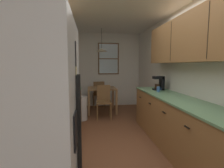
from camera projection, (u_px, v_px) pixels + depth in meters
ground_plane at (113, 134)px, 3.65m from camera, size 12.00×12.00×0.00m
wall_left at (44, 74)px, 3.33m from camera, size 0.10×9.00×2.55m
wall_right at (175, 73)px, 3.68m from camera, size 0.10×9.00×2.55m
wall_back at (103, 70)px, 6.12m from camera, size 4.40×0.10×2.55m
ceiling_slab at (113, 7)px, 3.36m from camera, size 4.40×9.00×0.08m
refrigerator at (25, 148)px, 1.20m from camera, size 0.75×0.81×1.76m
stove_range at (46, 151)px, 1.97m from camera, size 0.66×0.64×1.10m
microwave_over_range at (29, 40)px, 1.82m from camera, size 0.39×0.58×0.34m
counter_left at (63, 118)px, 3.30m from camera, size 0.64×2.06×0.90m
upper_cabinets_left at (52, 39)px, 3.07m from camera, size 0.33×2.14×0.72m
counter_right at (181, 127)px, 2.81m from camera, size 0.64×3.30×0.90m
upper_cabinets_right at (196, 37)px, 2.62m from camera, size 0.33×2.98×0.76m
dining_table at (102, 92)px, 5.31m from camera, size 0.86×0.81×0.76m
dining_chair_near at (104, 100)px, 4.71m from camera, size 0.41×0.41×0.90m
dining_chair_far at (99, 93)px, 5.92m from camera, size 0.40×0.40×0.90m
pendant_light at (102, 50)px, 5.17m from camera, size 0.33×0.33×0.69m
back_window at (108, 59)px, 6.03m from camera, size 0.73×0.05×1.09m
trash_bin at (82, 108)px, 4.55m from camera, size 0.29×0.29×0.63m
storage_canister at (53, 97)px, 2.43m from camera, size 0.13×0.13×0.22m
dish_towel at (78, 141)px, 2.17m from camera, size 0.02×0.16×0.24m
coffee_maker at (160, 83)px, 3.84m from camera, size 0.22×0.18×0.31m
mug_by_coffeemaker at (158, 89)px, 3.60m from camera, size 0.11×0.07×0.10m
table_serving_bowl at (102, 87)px, 5.28m from camera, size 0.19×0.19×0.06m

